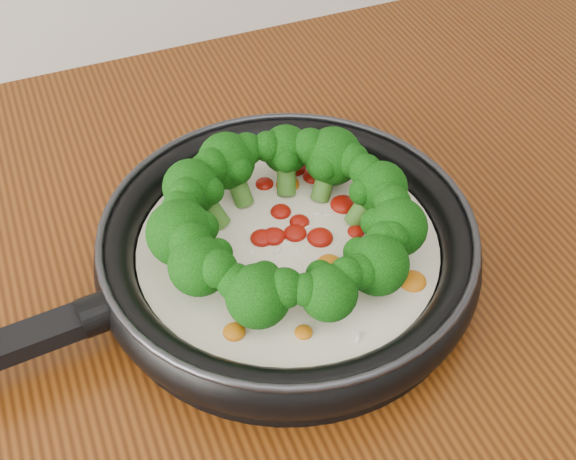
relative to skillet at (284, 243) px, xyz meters
name	(u,v)px	position (x,y,z in m)	size (l,w,h in m)	color
skillet	(284,243)	(0.00, 0.00, 0.00)	(0.52, 0.35, 0.09)	black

